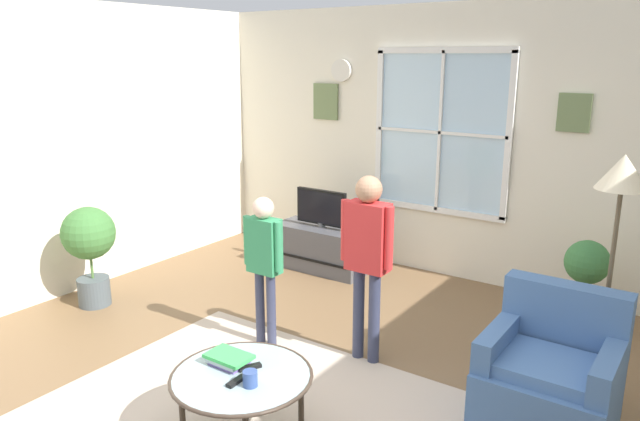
% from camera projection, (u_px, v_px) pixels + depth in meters
% --- Properties ---
extents(ground_plane, '(6.61, 6.53, 0.02)m').
position_uv_depth(ground_plane, '(289.00, 414.00, 3.92)').
color(ground_plane, brown).
extents(back_wall, '(6.01, 0.17, 2.76)m').
position_uv_depth(back_wall, '(471.00, 145.00, 5.98)').
color(back_wall, silver).
rests_on(back_wall, ground_plane).
extents(side_wall_left, '(0.12, 5.93, 2.76)m').
position_uv_depth(side_wall_left, '(10.00, 159.00, 5.26)').
color(side_wall_left, silver).
rests_on(side_wall_left, ground_plane).
extents(area_rug, '(2.77, 2.13, 0.01)m').
position_uv_depth(area_rug, '(259.00, 418.00, 3.84)').
color(area_rug, '#C6B29E').
rests_on(area_rug, ground_plane).
extents(tv_stand, '(1.02, 0.45, 0.48)m').
position_uv_depth(tv_stand, '(321.00, 248.00, 6.48)').
color(tv_stand, '#4C4C51').
rests_on(tv_stand, ground_plane).
extents(television, '(0.60, 0.08, 0.40)m').
position_uv_depth(television, '(321.00, 208.00, 6.37)').
color(television, '#4C4C4C').
rests_on(television, tv_stand).
extents(armchair, '(0.76, 0.74, 0.87)m').
position_uv_depth(armchair, '(550.00, 380.00, 3.68)').
color(armchair, '#476B9E').
rests_on(armchair, ground_plane).
extents(coffee_table, '(0.85, 0.85, 0.44)m').
position_uv_depth(coffee_table, '(242.00, 378.00, 3.53)').
color(coffee_table, '#99B2B7').
rests_on(coffee_table, ground_plane).
extents(book_stack, '(0.27, 0.18, 0.07)m').
position_uv_depth(book_stack, '(229.00, 359.00, 3.63)').
color(book_stack, '#7962AF').
rests_on(book_stack, coffee_table).
extents(cup, '(0.09, 0.09, 0.09)m').
position_uv_depth(cup, '(250.00, 379.00, 3.39)').
color(cup, '#334C8C').
rests_on(cup, coffee_table).
extents(remote_near_books, '(0.04, 0.14, 0.02)m').
position_uv_depth(remote_near_books, '(236.00, 381.00, 3.43)').
color(remote_near_books, black).
rests_on(remote_near_books, coffee_table).
extents(remote_near_cup, '(0.10, 0.14, 0.02)m').
position_uv_depth(remote_near_cup, '(250.00, 367.00, 3.59)').
color(remote_near_cup, black).
rests_on(remote_near_cup, coffee_table).
extents(person_red_shirt, '(0.43, 0.20, 1.43)m').
position_uv_depth(person_red_shirt, '(368.00, 248.00, 4.38)').
color(person_red_shirt, '#333851').
rests_on(person_red_shirt, ground_plane).
extents(person_green_shirt, '(0.37, 0.17, 1.22)m').
position_uv_depth(person_green_shirt, '(264.00, 254.00, 4.65)').
color(person_green_shirt, '#333851').
rests_on(person_green_shirt, ground_plane).
extents(potted_plant_by_window, '(0.37, 0.37, 0.76)m').
position_uv_depth(potted_plant_by_window, '(585.00, 281.00, 5.06)').
color(potted_plant_by_window, '#9E6B4C').
rests_on(potted_plant_by_window, ground_plane).
extents(potted_plant_corner, '(0.48, 0.48, 0.94)m').
position_uv_depth(potted_plant_corner, '(89.00, 243.00, 5.46)').
color(potted_plant_corner, '#4C565B').
rests_on(potted_plant_corner, ground_plane).
extents(floor_lamp, '(0.32, 0.32, 1.67)m').
position_uv_depth(floor_lamp, '(620.00, 198.00, 3.73)').
color(floor_lamp, black).
rests_on(floor_lamp, ground_plane).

